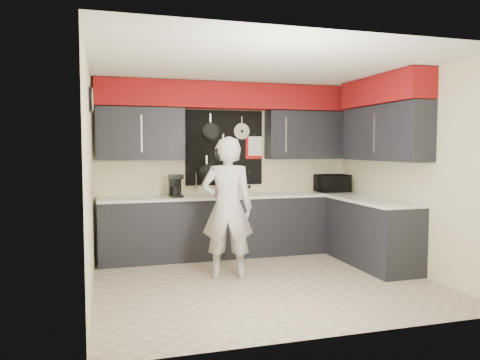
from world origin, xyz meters
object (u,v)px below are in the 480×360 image
object	(u,v)px
microwave	(332,183)
knife_block	(223,189)
utensil_crock	(242,190)
person	(227,208)
coffee_maker	(175,185)

from	to	relation	value
microwave	knife_block	bearing A→B (deg)	-178.21
utensil_crock	person	world-z (taller)	person
microwave	coffee_maker	distance (m)	2.52
coffee_maker	person	size ratio (longest dim) A/B	0.18
knife_block	person	world-z (taller)	person
utensil_crock	person	distance (m)	1.26
knife_block	utensil_crock	bearing A→B (deg)	-19.12
person	knife_block	bearing A→B (deg)	-85.59
coffee_maker	microwave	bearing A→B (deg)	-5.51
microwave	knife_block	size ratio (longest dim) A/B	2.58
knife_block	coffee_maker	world-z (taller)	coffee_maker
microwave	utensil_crock	size ratio (longest dim) A/B	3.33
microwave	utensil_crock	bearing A→B (deg)	-178.11
microwave	utensil_crock	distance (m)	1.51
person	microwave	bearing A→B (deg)	-134.38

